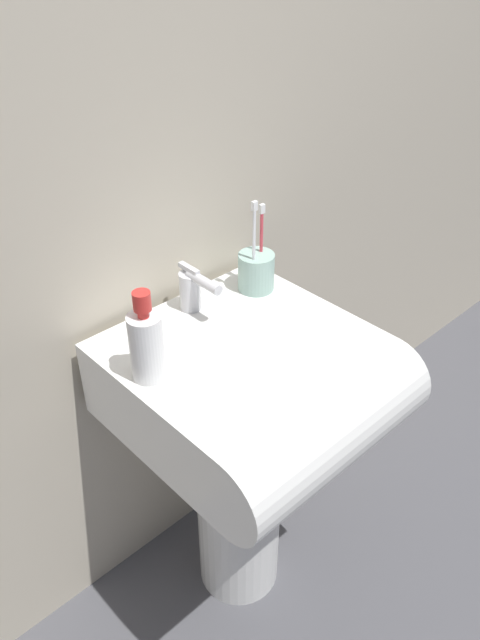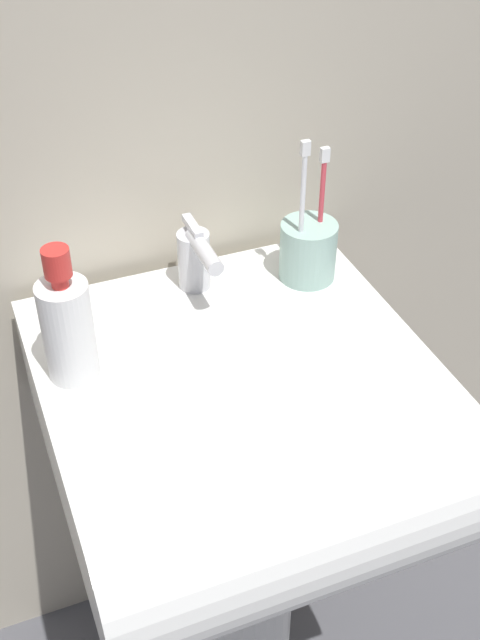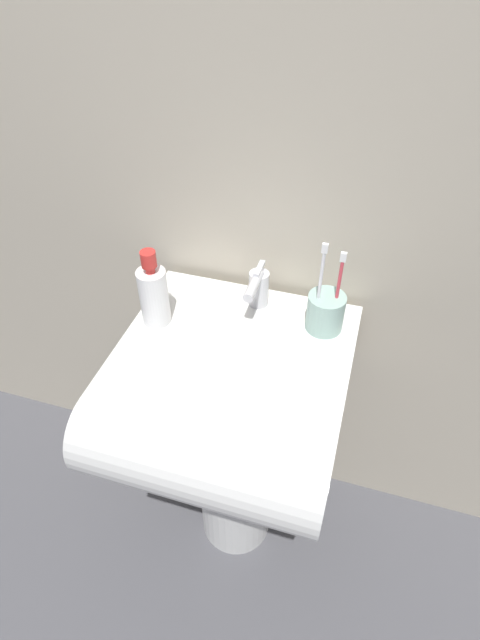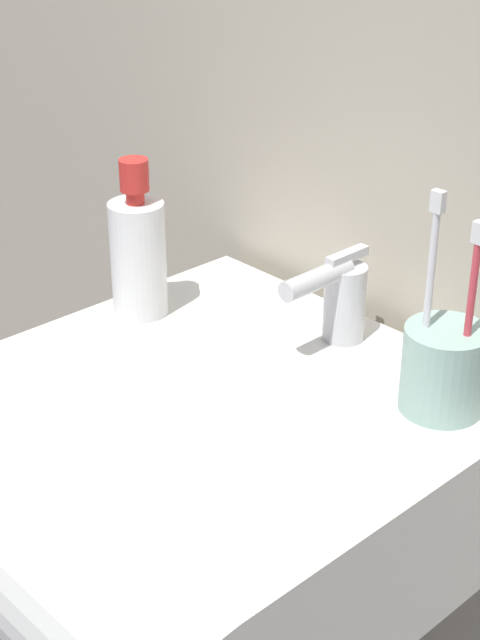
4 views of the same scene
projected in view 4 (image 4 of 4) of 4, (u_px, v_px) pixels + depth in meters
The scene contains 4 objects.
sink_basin at pixel (186, 483), 0.98m from camera, with size 0.48×0.51×0.17m.
faucet at pixel (339, 297), 1.04m from camera, with size 0.05×0.12×0.10m.
toothbrush_cup at pixel (444, 367), 0.92m from camera, with size 0.08×0.08×0.22m.
soap_bottle at pixel (138, 253), 1.09m from camera, with size 0.06×0.06×0.18m.
Camera 4 is at (0.62, -0.56, 1.27)m, focal length 55.00 mm.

